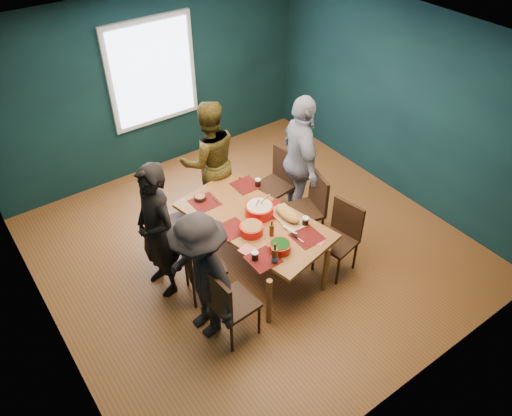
% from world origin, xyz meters
% --- Properties ---
extents(room, '(5.01, 5.01, 2.71)m').
position_xyz_m(room, '(0.00, 0.27, 1.37)').
color(room, brown).
rests_on(room, ground).
extents(dining_table, '(1.30, 2.02, 0.71)m').
position_xyz_m(dining_table, '(-0.13, -0.21, 0.64)').
color(dining_table, olive).
rests_on(dining_table, floor).
extents(chair_left_far, '(0.52, 0.52, 1.04)m').
position_xyz_m(chair_left_far, '(-0.91, 0.44, 0.60)').
color(chair_left_far, black).
rests_on(chair_left_far, floor).
extents(chair_left_mid, '(0.53, 0.53, 0.95)m').
position_xyz_m(chair_left_mid, '(-0.96, -0.27, 0.56)').
color(chair_left_mid, black).
rests_on(chair_left_mid, floor).
extents(chair_left_near, '(0.46, 0.46, 0.96)m').
position_xyz_m(chair_left_near, '(-1.01, -0.97, 0.56)').
color(chair_left_near, black).
rests_on(chair_left_near, floor).
extents(chair_right_far, '(0.48, 0.48, 0.97)m').
position_xyz_m(chair_right_far, '(0.76, 0.44, 0.56)').
color(chair_right_far, black).
rests_on(chair_right_far, floor).
extents(chair_right_mid, '(0.54, 0.54, 0.98)m').
position_xyz_m(chair_right_mid, '(0.73, -0.25, 0.57)').
color(chair_right_mid, black).
rests_on(chair_right_mid, floor).
extents(chair_right_near, '(0.50, 0.50, 0.93)m').
position_xyz_m(chair_right_near, '(0.69, -0.87, 0.54)').
color(chair_right_near, black).
rests_on(chair_right_near, floor).
extents(person_far_left, '(0.47, 0.67, 1.72)m').
position_xyz_m(person_far_left, '(-1.23, 0.09, 0.86)').
color(person_far_left, black).
rests_on(person_far_left, floor).
extents(person_back, '(0.96, 0.83, 1.70)m').
position_xyz_m(person_back, '(-0.00, 0.98, 0.85)').
color(person_back, black).
rests_on(person_back, floor).
extents(person_right, '(0.80, 1.16, 1.82)m').
position_xyz_m(person_right, '(0.92, 0.19, 0.91)').
color(person_right, white).
rests_on(person_right, floor).
extents(person_near_left, '(0.67, 1.06, 1.58)m').
position_xyz_m(person_near_left, '(-1.15, -0.73, 0.79)').
color(person_near_left, black).
rests_on(person_near_left, floor).
extents(bowl_salad, '(0.27, 0.27, 0.11)m').
position_xyz_m(bowl_salad, '(-0.29, -0.39, 0.77)').
color(bowl_salad, red).
rests_on(bowl_salad, dining_table).
extents(bowl_dumpling, '(0.34, 0.34, 0.32)m').
position_xyz_m(bowl_dumpling, '(-0.02, -0.18, 0.79)').
color(bowl_dumpling, red).
rests_on(bowl_dumpling, dining_table).
extents(bowl_herbs, '(0.24, 0.24, 0.11)m').
position_xyz_m(bowl_herbs, '(-0.20, -0.81, 0.77)').
color(bowl_herbs, red).
rests_on(bowl_herbs, dining_table).
extents(cutting_board, '(0.31, 0.62, 0.14)m').
position_xyz_m(cutting_board, '(0.20, -0.44, 0.77)').
color(cutting_board, tan).
rests_on(cutting_board, dining_table).
extents(small_bowl, '(0.15, 0.15, 0.06)m').
position_xyz_m(small_bowl, '(-0.45, 0.48, 0.74)').
color(small_bowl, black).
rests_on(small_bowl, dining_table).
extents(beer_bottle_a, '(0.07, 0.07, 0.27)m').
position_xyz_m(beer_bottle_a, '(-0.36, -0.92, 0.81)').
color(beer_bottle_a, '#4C270D').
rests_on(beer_bottle_a, dining_table).
extents(beer_bottle_b, '(0.05, 0.05, 0.21)m').
position_xyz_m(beer_bottle_b, '(-0.13, -0.56, 0.79)').
color(beer_bottle_b, '#4C270D').
rests_on(beer_bottle_b, dining_table).
extents(cola_glass_a, '(0.08, 0.08, 0.11)m').
position_xyz_m(cola_glass_a, '(-0.51, -0.77, 0.77)').
color(cola_glass_a, black).
rests_on(cola_glass_a, dining_table).
extents(cola_glass_b, '(0.08, 0.08, 0.11)m').
position_xyz_m(cola_glass_b, '(0.30, -0.65, 0.77)').
color(cola_glass_b, black).
rests_on(cola_glass_b, dining_table).
extents(cola_glass_c, '(0.08, 0.08, 0.11)m').
position_xyz_m(cola_glass_c, '(0.30, 0.29, 0.77)').
color(cola_glass_c, black).
rests_on(cola_glass_c, dining_table).
extents(cola_glass_d, '(0.06, 0.06, 0.09)m').
position_xyz_m(cola_glass_d, '(-0.56, -0.14, 0.76)').
color(cola_glass_d, black).
rests_on(cola_glass_d, dining_table).
extents(napkin_a, '(0.13, 0.13, 0.00)m').
position_xyz_m(napkin_a, '(0.23, -0.19, 0.71)').
color(napkin_a, '#DC625C').
rests_on(napkin_a, dining_table).
extents(napkin_b, '(0.19, 0.19, 0.00)m').
position_xyz_m(napkin_b, '(-0.49, -0.60, 0.71)').
color(napkin_b, '#DC625C').
rests_on(napkin_b, dining_table).
extents(napkin_c, '(0.20, 0.20, 0.00)m').
position_xyz_m(napkin_c, '(0.25, -0.93, 0.71)').
color(napkin_c, '#DC625C').
rests_on(napkin_c, dining_table).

